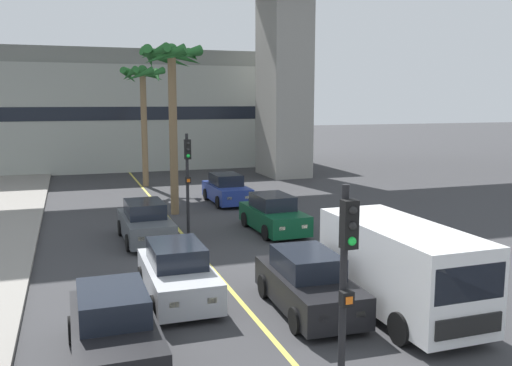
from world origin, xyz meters
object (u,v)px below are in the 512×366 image
object	(u,v)px
car_queue_second	(227,190)
palm_tree_mid_median	(172,75)
traffic_light_median_far	(188,172)
car_queue_third	(273,215)
car_queue_fourth	(114,330)
delivery_van	(400,266)
car_queue_front	(308,284)
palm_tree_near_median	(143,90)
traffic_light_median_near	(346,279)
car_queue_fifth	(145,223)
car_queue_sixth	(177,274)

from	to	relation	value
car_queue_second	palm_tree_mid_median	bearing A→B (deg)	-147.71
palm_tree_mid_median	traffic_light_median_far	bearing A→B (deg)	-94.74
car_queue_third	palm_tree_mid_median	xyz separation A→B (m)	(-3.23, 4.90, 5.90)
car_queue_fourth	delivery_van	xyz separation A→B (m)	(7.14, 0.33, 0.57)
car_queue_front	palm_tree_mid_median	bearing A→B (deg)	94.37
car_queue_fourth	palm_tree_near_median	size ratio (longest dim) A/B	0.54
car_queue_second	traffic_light_median_far	size ratio (longest dim) A/B	0.98
car_queue_second	delivery_van	xyz separation A→B (m)	(-0.03, -16.41, 0.57)
delivery_van	traffic_light_median_near	size ratio (longest dim) A/B	1.25
car_queue_fourth	delivery_van	world-z (taller)	delivery_van
traffic_light_median_near	traffic_light_median_far	bearing A→B (deg)	88.76
car_queue_fifth	delivery_van	world-z (taller)	delivery_van
car_queue_third	traffic_light_median_near	size ratio (longest dim) A/B	0.98
palm_tree_near_median	traffic_light_median_far	bearing A→B (deg)	-90.96
car_queue_front	traffic_light_median_far	world-z (taller)	traffic_light_median_far
delivery_van	car_queue_sixth	bearing A→B (deg)	150.20
palm_tree_mid_median	delivery_van	bearing A→B (deg)	-77.82
palm_tree_near_median	traffic_light_median_near	bearing A→B (deg)	-91.10
car_queue_front	delivery_van	bearing A→B (deg)	-26.25
car_queue_fourth	palm_tree_near_median	bearing A→B (deg)	80.89
traffic_light_median_near	car_queue_front	bearing A→B (deg)	71.70
car_queue_third	delivery_van	world-z (taller)	delivery_van
car_queue_third	car_queue_fifth	xyz separation A→B (m)	(-5.29, 0.14, 0.00)
car_queue_third	palm_tree_near_median	world-z (taller)	palm_tree_near_median
car_queue_sixth	car_queue_second	bearing A→B (deg)	68.85
car_queue_sixth	traffic_light_median_near	bearing A→B (deg)	-79.48
traffic_light_median_far	car_queue_fifth	bearing A→B (deg)	165.56
car_queue_front	car_queue_fifth	distance (m)	9.16
car_queue_fourth	traffic_light_median_near	size ratio (longest dim) A/B	0.98
car_queue_front	car_queue_fourth	bearing A→B (deg)	-164.93
car_queue_sixth	car_queue_front	bearing A→B (deg)	-32.08
traffic_light_median_far	car_queue_second	bearing A→B (deg)	63.54
car_queue_front	car_queue_fifth	xyz separation A→B (m)	(-3.07, 8.62, 0.00)
car_queue_front	car_queue_second	bearing A→B (deg)	82.17
car_queue_fourth	car_queue_fifth	distance (m)	10.18
car_queue_front	car_queue_second	world-z (taller)	same
car_queue_second	car_queue_third	xyz separation A→B (m)	(0.10, -6.89, 0.00)
car_queue_front	palm_tree_mid_median	world-z (taller)	palm_tree_mid_median
car_queue_fourth	car_queue_sixth	xyz separation A→B (m)	(1.97, 3.29, 0.00)
car_queue_third	car_queue_sixth	xyz separation A→B (m)	(-5.30, -6.55, 0.00)
car_queue_fourth	traffic_light_median_far	size ratio (longest dim) A/B	0.98
palm_tree_mid_median	car_queue_third	bearing A→B (deg)	-56.59
car_queue_fourth	car_queue_third	bearing A→B (deg)	53.58
palm_tree_near_median	palm_tree_mid_median	size ratio (longest dim) A/B	0.94
car_queue_sixth	car_queue_fifth	bearing A→B (deg)	89.92
car_queue_second	palm_tree_mid_median	xyz separation A→B (m)	(-3.14, -1.98, 5.90)
car_queue_second	car_queue_third	world-z (taller)	same
car_queue_front	traffic_light_median_near	bearing A→B (deg)	-108.30
car_queue_fourth	palm_tree_mid_median	bearing A→B (deg)	74.72
car_queue_fifth	traffic_light_median_near	size ratio (longest dim) A/B	0.98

